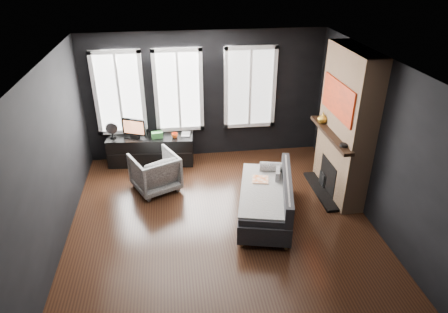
{
  "coord_description": "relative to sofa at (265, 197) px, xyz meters",
  "views": [
    {
      "loc": [
        -0.69,
        -5.5,
        4.12
      ],
      "look_at": [
        0.1,
        0.3,
        1.05
      ],
      "focal_mm": 32.0,
      "sensor_mm": 36.0,
      "label": 1
    }
  ],
  "objects": [
    {
      "name": "floor",
      "position": [
        -0.76,
        -0.0,
        -0.39
      ],
      "size": [
        5.0,
        5.0,
        0.0
      ],
      "primitive_type": "plane",
      "color": "black",
      "rests_on": "ground"
    },
    {
      "name": "ceiling",
      "position": [
        -0.76,
        -0.0,
        2.31
      ],
      "size": [
        5.0,
        5.0,
        0.0
      ],
      "primitive_type": "plane",
      "color": "white",
      "rests_on": "ground"
    },
    {
      "name": "wall_back",
      "position": [
        -0.76,
        2.5,
        0.96
      ],
      "size": [
        5.0,
        0.02,
        2.7
      ],
      "primitive_type": "cube",
      "color": "black",
      "rests_on": "ground"
    },
    {
      "name": "wall_left",
      "position": [
        -3.26,
        -0.0,
        0.96
      ],
      "size": [
        0.02,
        5.0,
        2.7
      ],
      "primitive_type": "cube",
      "color": "black",
      "rests_on": "ground"
    },
    {
      "name": "wall_right",
      "position": [
        1.74,
        -0.0,
        0.96
      ],
      "size": [
        0.02,
        5.0,
        2.7
      ],
      "primitive_type": "cube",
      "color": "black",
      "rests_on": "ground"
    },
    {
      "name": "windows",
      "position": [
        -1.21,
        2.46,
        1.99
      ],
      "size": [
        4.0,
        0.16,
        1.76
      ],
      "primitive_type": null,
      "color": "white",
      "rests_on": "wall_back"
    },
    {
      "name": "fireplace",
      "position": [
        1.54,
        0.6,
        0.96
      ],
      "size": [
        0.7,
        1.62,
        2.7
      ],
      "primitive_type": null,
      "color": "#93724C",
      "rests_on": "floor"
    },
    {
      "name": "sofa",
      "position": [
        0.0,
        0.0,
        0.0
      ],
      "size": [
        1.32,
        2.0,
        0.79
      ],
      "primitive_type": null,
      "rotation": [
        0.0,
        0.0,
        -0.23
      ],
      "color": "#262629",
      "rests_on": "floor"
    },
    {
      "name": "stripe_pillow",
      "position": [
        0.28,
        0.31,
        0.17
      ],
      "size": [
        0.15,
        0.31,
        0.3
      ],
      "primitive_type": "cube",
      "rotation": [
        0.0,
        0.0,
        -0.29
      ],
      "color": "gray",
      "rests_on": "sofa"
    },
    {
      "name": "armchair",
      "position": [
        -1.86,
        1.15,
        0.01
      ],
      "size": [
        1.02,
        0.99,
        0.8
      ],
      "primitive_type": "imported",
      "rotation": [
        0.0,
        0.0,
        -2.7
      ],
      "color": "white",
      "rests_on": "floor"
    },
    {
      "name": "media_console",
      "position": [
        -1.96,
        2.24,
        -0.09
      ],
      "size": [
        1.82,
        0.71,
        0.61
      ],
      "primitive_type": null,
      "rotation": [
        0.0,
        0.0,
        -0.09
      ],
      "color": "black",
      "rests_on": "floor"
    },
    {
      "name": "monitor",
      "position": [
        -2.27,
        2.24,
        0.45
      ],
      "size": [
        0.52,
        0.31,
        0.46
      ],
      "primitive_type": null,
      "rotation": [
        0.0,
        0.0,
        -0.41
      ],
      "color": "black",
      "rests_on": "media_console"
    },
    {
      "name": "desk_fan",
      "position": [
        -2.73,
        2.28,
        0.39
      ],
      "size": [
        0.27,
        0.27,
        0.35
      ],
      "primitive_type": null,
      "rotation": [
        0.0,
        0.0,
        -0.09
      ],
      "color": "gray",
      "rests_on": "media_console"
    },
    {
      "name": "mug",
      "position": [
        -1.45,
        2.1,
        0.28
      ],
      "size": [
        0.14,
        0.11,
        0.13
      ],
      "primitive_type": "imported",
      "rotation": [
        0.0,
        0.0,
        -0.08
      ],
      "color": "#EC5116",
      "rests_on": "media_console"
    },
    {
      "name": "book",
      "position": [
        -1.31,
        2.24,
        0.34
      ],
      "size": [
        0.18,
        0.04,
        0.25
      ],
      "primitive_type": "imported",
      "rotation": [
        0.0,
        0.0,
        -0.14
      ],
      "color": "#C2B09C",
      "rests_on": "media_console"
    },
    {
      "name": "storage_box",
      "position": [
        -1.81,
        2.16,
        0.28
      ],
      "size": [
        0.25,
        0.18,
        0.12
      ],
      "primitive_type": "cube",
      "rotation": [
        0.0,
        0.0,
        0.15
      ],
      "color": "#367D37",
      "rests_on": "media_console"
    },
    {
      "name": "mantel_vase",
      "position": [
        1.29,
        1.05,
        0.93
      ],
      "size": [
        0.25,
        0.25,
        0.19
      ],
      "primitive_type": "imported",
      "rotation": [
        0.0,
        0.0,
        0.31
      ],
      "color": "gold",
      "rests_on": "fireplace"
    },
    {
      "name": "mantel_clock",
      "position": [
        1.29,
        0.05,
        0.86
      ],
      "size": [
        0.17,
        0.17,
        0.04
      ],
      "primitive_type": "cylinder",
      "rotation": [
        0.0,
        0.0,
        -0.32
      ],
      "color": "black",
      "rests_on": "fireplace"
    }
  ]
}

